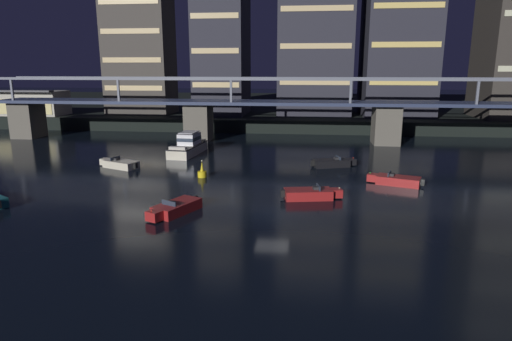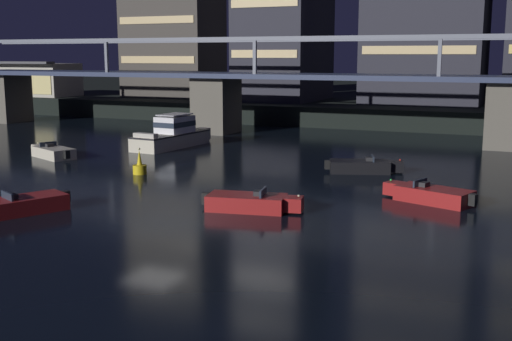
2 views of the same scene
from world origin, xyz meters
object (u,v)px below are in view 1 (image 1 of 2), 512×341
Objects in this scene: waterfront_pavilion at (32,103)px; speedboat_mid_left at (120,164)px; tower_west_low at (139,46)px; speedboat_mid_right at (175,208)px; speedboat_near_center at (396,180)px; channel_buoy at (202,172)px; tower_central at (316,29)px; cabin_cruiser_near_left at (189,146)px; river_bridge at (290,113)px; tower_east_tall at (399,28)px; speedboat_far_center at (333,163)px; tower_west_tall at (222,35)px; speedboat_near_right at (311,194)px.

waterfront_pavilion is 2.47× the size of speedboat_mid_left.
speedboat_mid_right is at bearing -67.18° from tower_west_low.
speedboat_near_center is 2.90× the size of channel_buoy.
tower_central reaches higher than tower_west_low.
speedboat_near_center is (23.39, -12.73, -0.64)m from cabin_cruiser_near_left.
tower_central is 37.75m from cabin_cruiser_near_left.
river_bridge is 16.65m from cabin_cruiser_near_left.
tower_east_tall reaches higher than speedboat_near_center.
channel_buoy is at bearing -17.61° from speedboat_mid_left.
tower_east_tall is 46.39m from cabin_cruiser_near_left.
waterfront_pavilion is at bearing 152.36° from speedboat_far_center.
channel_buoy is (4.56, -11.96, -0.57)m from cabin_cruiser_near_left.
speedboat_mid_right is (5.16, -23.33, -0.64)m from cabin_cruiser_near_left.
tower_central reaches higher than channel_buoy.
speedboat_mid_left is at bearing -119.14° from tower_central.
speedboat_mid_right is (21.60, -51.34, -14.28)m from tower_west_low.
speedboat_far_center is (23.38, 3.25, 0.00)m from speedboat_mid_left.
waterfront_pavilion is at bearing 139.34° from channel_buoy.
speedboat_mid_right is (-25.71, -53.72, -17.24)m from tower_east_tall.
river_bridge reaches higher than speedboat_far_center.
tower_west_low is 22.34m from waterfront_pavilion.
speedboat_far_center is (53.41, -27.97, -4.02)m from waterfront_pavilion.
tower_west_low is at bearing 117.72° from channel_buoy.
channel_buoy reaches higher than speedboat_near_center.
tower_west_tall is 43.70m from channel_buoy.
speedboat_mid_left is at bearing -73.39° from tower_west_low.
tower_west_tall is 5.66× the size of speedboat_near_center.
speedboat_near_center is (39.83, -40.74, -14.28)m from tower_west_low.
speedboat_near_right and speedboat_far_center have the same top height.
tower_west_low reaches higher than speedboat_near_right.
tower_east_tall is 62.00m from speedboat_mid_right.
channel_buoy is at bearing 149.81° from speedboat_near_right.
waterfront_pavilion reaches higher than channel_buoy.
speedboat_near_right is 1.02× the size of speedboat_far_center.
speedboat_mid_left is at bearing 155.55° from speedboat_near_right.
speedboat_near_center and speedboat_mid_left have the same top height.
speedboat_near_center is 1.00× the size of speedboat_far_center.
tower_central reaches higher than speedboat_mid_right.
speedboat_near_center and speedboat_far_center have the same top height.
tower_west_low reaches higher than waterfront_pavilion.
speedboat_mid_right is at bearing -48.39° from waterfront_pavilion.
speedboat_far_center is (-5.49, 7.20, 0.00)m from speedboat_near_center.
cabin_cruiser_near_left is 1.81× the size of speedboat_far_center.
waterfront_pavilion is 65.28m from speedboat_near_right.
waterfront_pavilion is 60.42m from speedboat_far_center.
tower_east_tall reaches higher than river_bridge.
tower_west_tall is at bearing 97.61° from channel_buoy.
cabin_cruiser_near_left reaches higher than speedboat_near_right.
speedboat_mid_right is at bearing -125.59° from speedboat_far_center.
tower_central is 0.99× the size of tower_east_tall.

